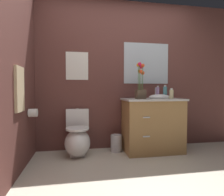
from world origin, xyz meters
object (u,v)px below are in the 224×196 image
object	(u,v)px
soap_bottle	(165,92)
toilet_paper_roll	(33,113)
lotion_bottle	(171,94)
hanging_towel	(20,89)
trash_bin	(116,143)
flower_vase	(141,86)
toilet	(78,139)
vanity_cabinet	(152,124)
wall_mirror	(146,63)
hand_wash_bottle	(158,92)
wall_poster	(77,66)

from	to	relation	value
soap_bottle	toilet_paper_roll	bearing A→B (deg)	-175.77
lotion_bottle	hanging_towel	world-z (taller)	hanging_towel
trash_bin	flower_vase	bearing A→B (deg)	-25.83
trash_bin	hanging_towel	world-z (taller)	hanging_towel
toilet	toilet_paper_roll	bearing A→B (deg)	-161.54
toilet_paper_roll	vanity_cabinet	bearing A→B (deg)	5.46
vanity_cabinet	toilet_paper_roll	distance (m)	1.80
wall_mirror	flower_vase	bearing A→B (deg)	-121.30
flower_vase	soap_bottle	world-z (taller)	flower_vase
hanging_towel	trash_bin	bearing A→B (deg)	26.69
trash_bin	wall_mirror	size ratio (longest dim) A/B	0.34
wall_mirror	hand_wash_bottle	bearing A→B (deg)	-50.72
vanity_cabinet	wall_poster	size ratio (longest dim) A/B	2.28
hand_wash_bottle	wall_mirror	bearing A→B (deg)	129.28
flower_vase	wall_poster	world-z (taller)	wall_poster
hand_wash_bottle	trash_bin	world-z (taller)	hand_wash_bottle
flower_vase	trash_bin	world-z (taller)	flower_vase
vanity_cabinet	soap_bottle	bearing A→B (deg)	-6.85
wall_mirror	wall_poster	bearing A→B (deg)	180.00
toilet	hand_wash_bottle	distance (m)	1.50
wall_poster	hanging_towel	size ratio (longest dim) A/B	0.87
toilet	soap_bottle	size ratio (longest dim) A/B	3.21
wall_poster	lotion_bottle	bearing A→B (deg)	-15.74
flower_vase	toilet_paper_roll	xyz separation A→B (m)	(-1.54, -0.08, -0.37)
soap_bottle	hanging_towel	distance (m)	2.10
vanity_cabinet	soap_bottle	size ratio (longest dim) A/B	4.80
flower_vase	hand_wash_bottle	world-z (taller)	flower_vase
toilet	soap_bottle	bearing A→B (deg)	-2.08
wall_poster	wall_mirror	bearing A→B (deg)	0.00
wall_poster	toilet_paper_roll	bearing A→B (deg)	-141.74
lotion_bottle	trash_bin	xyz separation A→B (m)	(-0.84, 0.20, -0.79)
flower_vase	soap_bottle	xyz separation A→B (m)	(0.43, 0.06, -0.10)
flower_vase	wall_mirror	size ratio (longest dim) A/B	0.69
soap_bottle	hand_wash_bottle	distance (m)	0.16
toilet	hand_wash_bottle	xyz separation A→B (m)	(1.33, 0.10, 0.70)
hand_wash_bottle	toilet_paper_roll	bearing A→B (deg)	-171.33
hand_wash_bottle	wall_poster	size ratio (longest dim) A/B	0.46
trash_bin	wall_poster	world-z (taller)	wall_poster
hand_wash_bottle	wall_poster	bearing A→B (deg)	172.62
toilet	vanity_cabinet	bearing A→B (deg)	-1.27
wall_poster	wall_mirror	size ratio (longest dim) A/B	0.56
wall_mirror	hanging_towel	world-z (taller)	wall_mirror
flower_vase	trash_bin	xyz separation A→B (m)	(-0.34, 0.17, -0.91)
hand_wash_bottle	wall_poster	distance (m)	1.41
soap_bottle	wall_poster	bearing A→B (deg)	167.10
wall_poster	hanging_towel	distance (m)	1.13
wall_mirror	hanging_towel	bearing A→B (deg)	-155.24
toilet	flower_vase	bearing A→B (deg)	-6.76
vanity_cabinet	flower_vase	distance (m)	0.66
toilet_paper_roll	flower_vase	bearing A→B (deg)	3.09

